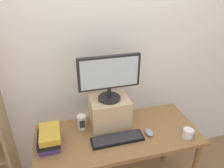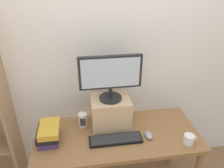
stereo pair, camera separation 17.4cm
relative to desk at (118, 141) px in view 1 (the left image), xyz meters
name	(u,v)px [view 1 (the left image)]	position (x,y,z in m)	size (l,w,h in m)	color
back_wall	(104,58)	(0.00, 0.48, 0.62)	(7.00, 0.08, 2.60)	silver
desk	(118,141)	(0.00, 0.00, 0.00)	(1.43, 0.62, 0.77)	olive
riser_box	(109,112)	(-0.04, 0.15, 0.23)	(0.34, 0.27, 0.28)	tan
computer_monitor	(109,76)	(-0.04, 0.15, 0.59)	(0.53, 0.20, 0.40)	black
keyboard	(117,139)	(-0.03, -0.08, 0.10)	(0.45, 0.13, 0.02)	black
computer_mouse	(149,132)	(0.26, -0.08, 0.11)	(0.06, 0.10, 0.04)	#99999E
book_stack	(49,138)	(-0.58, 0.01, 0.16)	(0.18, 0.27, 0.15)	#4C336B
coffee_mug	(188,133)	(0.56, -0.20, 0.13)	(0.11, 0.09, 0.08)	white
desk_speaker	(82,122)	(-0.29, 0.16, 0.16)	(0.08, 0.08, 0.14)	silver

